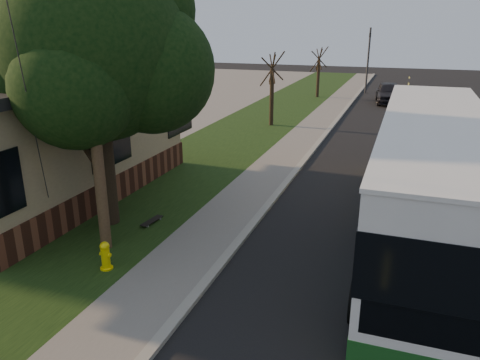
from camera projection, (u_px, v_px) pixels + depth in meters
name	position (u px, v px, depth m)	size (l,w,h in m)	color
ground	(202.00, 290.00, 10.90)	(120.00, 120.00, 0.00)	black
road	(397.00, 179.00, 18.55)	(8.00, 80.00, 0.01)	black
curb	(298.00, 168.00, 19.80)	(0.25, 80.00, 0.12)	gray
sidewalk	(275.00, 166.00, 20.13)	(2.00, 80.00, 0.08)	slate
grass_verge	(201.00, 159.00, 21.25)	(5.00, 80.00, 0.07)	black
building_lot	(26.00, 141.00, 24.44)	(15.00, 80.00, 0.04)	slate
fire_hydrant	(105.00, 256.00, 11.59)	(0.32, 0.32, 0.74)	yellow
utility_pole	(89.00, 78.00, 11.36)	(2.86, 3.21, 9.07)	#473321
leafy_tree	(98.00, 51.00, 12.94)	(6.30, 6.00, 7.80)	black
bare_tree_near	(272.00, 90.00, 27.38)	(1.38, 1.21, 4.31)	black
bare_tree_far	(318.00, 73.00, 37.98)	(1.38, 1.21, 4.03)	black
traffic_signal	(368.00, 56.00, 40.06)	(0.18, 0.22, 5.50)	#2D2D30
transit_bus	(431.00, 175.00, 12.99)	(3.02, 13.09, 3.54)	silver
skateboard_main	(152.00, 221.00, 14.36)	(0.33, 0.93, 0.09)	black
dumpster	(60.00, 166.00, 17.81)	(1.58, 1.25, 1.39)	black
distant_car	(389.00, 93.00, 35.78)	(1.87, 4.65, 1.58)	black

